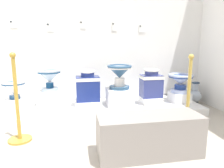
# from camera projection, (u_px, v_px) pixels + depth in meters

# --- Properties ---
(ground_plane) EXTENTS (5.77, 5.21, 0.02)m
(ground_plane) POSITION_uv_depth(u_px,v_px,m) (122.00, 157.00, 2.02)
(ground_plane) COLOR #B2A899
(wall_back) EXTENTS (3.97, 0.06, 3.22)m
(wall_back) POSITION_uv_depth(u_px,v_px,m) (98.00, 10.00, 3.49)
(wall_back) COLOR white
(wall_back) RESTS_ON ground_plane
(display_platform) EXTENTS (3.08, 0.90, 0.11)m
(display_platform) POSITION_uv_depth(u_px,v_px,m) (103.00, 109.00, 3.30)
(display_platform) COLOR white
(display_platform) RESTS_ON ground_plane
(plinth_block_leftmost) EXTENTS (0.28, 0.33, 0.10)m
(plinth_block_leftmost) POSITION_uv_depth(u_px,v_px,m) (15.00, 105.00, 3.14)
(plinth_block_leftmost) COLOR white
(plinth_block_leftmost) RESTS_ON display_platform
(antique_toilet_leftmost) EXTENTS (0.34, 0.34, 0.33)m
(antique_toilet_leftmost) POSITION_uv_depth(u_px,v_px,m) (14.00, 89.00, 3.09)
(antique_toilet_leftmost) COLOR white
(antique_toilet_leftmost) RESTS_ON plinth_block_leftmost
(plinth_block_pale_glazed) EXTENTS (0.33, 0.35, 0.26)m
(plinth_block_pale_glazed) POSITION_uv_depth(u_px,v_px,m) (51.00, 99.00, 3.18)
(plinth_block_pale_glazed) COLOR white
(plinth_block_pale_glazed) RESTS_ON display_platform
(antique_toilet_pale_glazed) EXTENTS (0.35, 0.35, 0.33)m
(antique_toilet_pale_glazed) POSITION_uv_depth(u_px,v_px,m) (49.00, 77.00, 3.12)
(antique_toilet_pale_glazed) COLOR #A8BDD5
(antique_toilet_pale_glazed) RESTS_ON plinth_block_pale_glazed
(plinth_block_broad_patterned) EXTENTS (0.39, 0.38, 0.08)m
(plinth_block_broad_patterned) POSITION_uv_depth(u_px,v_px,m) (88.00, 103.00, 3.28)
(plinth_block_broad_patterned) COLOR white
(plinth_block_broad_patterned) RESTS_ON display_platform
(antique_toilet_broad_patterned) EXTENTS (0.36, 0.26, 0.47)m
(antique_toilet_broad_patterned) POSITION_uv_depth(u_px,v_px,m) (88.00, 86.00, 3.23)
(antique_toilet_broad_patterned) COLOR navy
(antique_toilet_broad_patterned) RESTS_ON plinth_block_broad_patterned
(plinth_block_central_ornate) EXTENTS (0.38, 0.36, 0.27)m
(plinth_block_central_ornate) POSITION_uv_depth(u_px,v_px,m) (119.00, 97.00, 3.28)
(plinth_block_central_ornate) COLOR white
(plinth_block_central_ornate) RESTS_ON display_platform
(antique_toilet_central_ornate) EXTENTS (0.37, 0.37, 0.37)m
(antique_toilet_central_ornate) POSITION_uv_depth(u_px,v_px,m) (119.00, 73.00, 3.21)
(antique_toilet_central_ornate) COLOR #2D5072
(antique_toilet_central_ornate) RESTS_ON plinth_block_central_ornate
(plinth_block_tall_cobalt) EXTENTS (0.29, 0.35, 0.11)m
(plinth_block_tall_cobalt) POSITION_uv_depth(u_px,v_px,m) (151.00, 100.00, 3.40)
(plinth_block_tall_cobalt) COLOR white
(plinth_block_tall_cobalt) RESTS_ON display_platform
(antique_toilet_tall_cobalt) EXTENTS (0.33, 0.25, 0.45)m
(antique_toilet_tall_cobalt) POSITION_uv_depth(u_px,v_px,m) (151.00, 83.00, 3.35)
(antique_toilet_tall_cobalt) COLOR navy
(antique_toilet_tall_cobalt) RESTS_ON plinth_block_tall_cobalt
(plinth_block_rightmost) EXTENTS (0.29, 0.30, 0.16)m
(plinth_block_rightmost) POSITION_uv_depth(u_px,v_px,m) (179.00, 97.00, 3.48)
(plinth_block_rightmost) COLOR white
(plinth_block_rightmost) RESTS_ON display_platform
(antique_toilet_rightmost) EXTENTS (0.40, 0.40, 0.31)m
(antique_toilet_rightmost) POSITION_uv_depth(u_px,v_px,m) (180.00, 80.00, 3.43)
(antique_toilet_rightmost) COLOR #ADBCE7
(antique_toilet_rightmost) RESTS_ON plinth_block_rightmost
(info_placard_first) EXTENTS (0.12, 0.01, 0.11)m
(info_placard_first) POSITION_uv_depth(u_px,v_px,m) (14.00, 24.00, 3.27)
(info_placard_first) COLOR white
(info_placard_second) EXTENTS (0.12, 0.01, 0.14)m
(info_placard_second) POSITION_uv_depth(u_px,v_px,m) (50.00, 27.00, 3.37)
(info_placard_second) COLOR white
(info_placard_third) EXTENTS (0.09, 0.01, 0.12)m
(info_placard_third) POSITION_uv_depth(u_px,v_px,m) (83.00, 25.00, 3.46)
(info_placard_third) COLOR white
(info_placard_fourth) EXTENTS (0.09, 0.01, 0.14)m
(info_placard_fourth) POSITION_uv_depth(u_px,v_px,m) (115.00, 26.00, 3.55)
(info_placard_fourth) COLOR white
(info_placard_fifth) EXTENTS (0.12, 0.01, 0.13)m
(info_placard_fifth) POSITION_uv_depth(u_px,v_px,m) (142.00, 28.00, 3.64)
(info_placard_fifth) COLOR white
(decorative_vase_corner) EXTENTS (0.23, 0.23, 0.39)m
(decorative_vase_corner) POSITION_uv_depth(u_px,v_px,m) (195.00, 95.00, 3.76)
(decorative_vase_corner) COLOR navy
(decorative_vase_corner) RESTS_ON ground_plane
(stanchion_post_near_left) EXTENTS (0.25, 0.25, 0.98)m
(stanchion_post_near_left) POSITION_uv_depth(u_px,v_px,m) (18.00, 116.00, 2.29)
(stanchion_post_near_left) COLOR #B79135
(stanchion_post_near_left) RESTS_ON ground_plane
(stanchion_post_near_right) EXTENTS (0.26, 0.26, 0.95)m
(stanchion_post_near_right) POSITION_uv_depth(u_px,v_px,m) (187.00, 111.00, 2.53)
(stanchion_post_near_right) COLOR gold
(stanchion_post_near_right) RESTS_ON ground_plane
(museum_bench) EXTENTS (0.99, 0.36, 0.40)m
(museum_bench) POSITION_uv_depth(u_px,v_px,m) (149.00, 135.00, 2.02)
(museum_bench) COLOR gray
(museum_bench) RESTS_ON ground_plane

